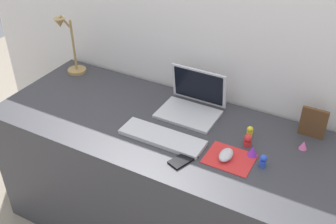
{
  "coord_description": "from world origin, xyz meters",
  "views": [
    {
      "loc": [
        0.79,
        -1.4,
        1.91
      ],
      "look_at": [
        0.03,
        0.0,
        0.83
      ],
      "focal_mm": 43.33,
      "sensor_mm": 36.0,
      "label": 1
    }
  ],
  "objects_px": {
    "toy_figurine_pink": "(303,145)",
    "toy_figurine_yellow": "(250,131)",
    "keyboard": "(162,137)",
    "cell_phone": "(183,160)",
    "picture_frame": "(313,123)",
    "toy_figurine_purple": "(253,151)",
    "mouse": "(226,155)",
    "toy_figurine_blue": "(263,161)",
    "toy_figurine_red": "(248,140)",
    "laptop": "(193,101)",
    "desk_lamp": "(70,47)"
  },
  "relations": [
    {
      "from": "toy_figurine_pink",
      "to": "toy_figurine_purple",
      "type": "bearing_deg",
      "value": -139.24
    },
    {
      "from": "toy_figurine_blue",
      "to": "mouse",
      "type": "bearing_deg",
      "value": -169.97
    },
    {
      "from": "picture_frame",
      "to": "toy_figurine_red",
      "type": "relative_size",
      "value": 2.41
    },
    {
      "from": "mouse",
      "to": "picture_frame",
      "type": "relative_size",
      "value": 0.64
    },
    {
      "from": "cell_phone",
      "to": "toy_figurine_pink",
      "type": "xyz_separation_m",
      "value": [
        0.44,
        0.33,
        0.02
      ]
    },
    {
      "from": "mouse",
      "to": "toy_figurine_red",
      "type": "bearing_deg",
      "value": 68.44
    },
    {
      "from": "toy_figurine_red",
      "to": "toy_figurine_blue",
      "type": "height_order",
      "value": "same"
    },
    {
      "from": "keyboard",
      "to": "cell_phone",
      "type": "bearing_deg",
      "value": -30.29
    },
    {
      "from": "toy_figurine_purple",
      "to": "mouse",
      "type": "bearing_deg",
      "value": -142.74
    },
    {
      "from": "toy_figurine_yellow",
      "to": "keyboard",
      "type": "bearing_deg",
      "value": -148.5
    },
    {
      "from": "keyboard",
      "to": "toy_figurine_purple",
      "type": "relative_size",
      "value": 7.78
    },
    {
      "from": "laptop",
      "to": "toy_figurine_blue",
      "type": "height_order",
      "value": "laptop"
    },
    {
      "from": "toy_figurine_purple",
      "to": "cell_phone",
      "type": "bearing_deg",
      "value": -145.64
    },
    {
      "from": "keyboard",
      "to": "toy_figurine_red",
      "type": "distance_m",
      "value": 0.39
    },
    {
      "from": "keyboard",
      "to": "cell_phone",
      "type": "xyz_separation_m",
      "value": [
        0.15,
        -0.09,
        -0.01
      ]
    },
    {
      "from": "keyboard",
      "to": "desk_lamp",
      "type": "xyz_separation_m",
      "value": [
        -0.78,
        0.3,
        0.16
      ]
    },
    {
      "from": "cell_phone",
      "to": "toy_figurine_red",
      "type": "relative_size",
      "value": 2.06
    },
    {
      "from": "toy_figurine_blue",
      "to": "toy_figurine_yellow",
      "type": "bearing_deg",
      "value": 124.17
    },
    {
      "from": "desk_lamp",
      "to": "toy_figurine_red",
      "type": "relative_size",
      "value": 6.07
    },
    {
      "from": "keyboard",
      "to": "toy_figurine_purple",
      "type": "xyz_separation_m",
      "value": [
        0.41,
        0.08,
        0.02
      ]
    },
    {
      "from": "keyboard",
      "to": "toy_figurine_purple",
      "type": "distance_m",
      "value": 0.42
    },
    {
      "from": "toy_figurine_yellow",
      "to": "toy_figurine_red",
      "type": "relative_size",
      "value": 0.91
    },
    {
      "from": "keyboard",
      "to": "toy_figurine_blue",
      "type": "distance_m",
      "value": 0.47
    },
    {
      "from": "mouse",
      "to": "toy_figurine_pink",
      "type": "distance_m",
      "value": 0.36
    },
    {
      "from": "laptop",
      "to": "toy_figurine_blue",
      "type": "xyz_separation_m",
      "value": [
        0.45,
        -0.25,
        -0.02
      ]
    },
    {
      "from": "laptop",
      "to": "toy_figurine_purple",
      "type": "xyz_separation_m",
      "value": [
        0.39,
        -0.2,
        -0.03
      ]
    },
    {
      "from": "desk_lamp",
      "to": "toy_figurine_pink",
      "type": "bearing_deg",
      "value": -2.22
    },
    {
      "from": "picture_frame",
      "to": "toy_figurine_yellow",
      "type": "height_order",
      "value": "picture_frame"
    },
    {
      "from": "laptop",
      "to": "mouse",
      "type": "distance_m",
      "value": 0.41
    },
    {
      "from": "keyboard",
      "to": "picture_frame",
      "type": "height_order",
      "value": "picture_frame"
    },
    {
      "from": "laptop",
      "to": "toy_figurine_red",
      "type": "bearing_deg",
      "value": -22.41
    },
    {
      "from": "cell_phone",
      "to": "picture_frame",
      "type": "distance_m",
      "value": 0.64
    },
    {
      "from": "cell_phone",
      "to": "toy_figurine_pink",
      "type": "distance_m",
      "value": 0.55
    },
    {
      "from": "toy_figurine_red",
      "to": "toy_figurine_purple",
      "type": "bearing_deg",
      "value": -54.05
    },
    {
      "from": "keyboard",
      "to": "desk_lamp",
      "type": "height_order",
      "value": "desk_lamp"
    },
    {
      "from": "toy_figurine_blue",
      "to": "toy_figurine_purple",
      "type": "xyz_separation_m",
      "value": [
        -0.06,
        0.05,
        -0.0
      ]
    },
    {
      "from": "mouse",
      "to": "toy_figurine_red",
      "type": "xyz_separation_m",
      "value": [
        0.05,
        0.13,
        0.01
      ]
    },
    {
      "from": "toy_figurine_yellow",
      "to": "toy_figurine_purple",
      "type": "xyz_separation_m",
      "value": [
        0.06,
        -0.13,
        -0.0
      ]
    },
    {
      "from": "toy_figurine_yellow",
      "to": "toy_figurine_pink",
      "type": "xyz_separation_m",
      "value": [
        0.24,
        0.03,
        -0.01
      ]
    },
    {
      "from": "keyboard",
      "to": "cell_phone",
      "type": "height_order",
      "value": "keyboard"
    },
    {
      "from": "toy_figurine_pink",
      "to": "toy_figurine_yellow",
      "type": "bearing_deg",
      "value": -173.27
    },
    {
      "from": "picture_frame",
      "to": "toy_figurine_pink",
      "type": "distance_m",
      "value": 0.13
    },
    {
      "from": "toy_figurine_pink",
      "to": "keyboard",
      "type": "bearing_deg",
      "value": -157.71
    },
    {
      "from": "mouse",
      "to": "desk_lamp",
      "type": "relative_size",
      "value": 0.25
    },
    {
      "from": "cell_phone",
      "to": "toy_figurine_red",
      "type": "distance_m",
      "value": 0.32
    },
    {
      "from": "cell_phone",
      "to": "toy_figurine_yellow",
      "type": "relative_size",
      "value": 2.27
    },
    {
      "from": "laptop",
      "to": "desk_lamp",
      "type": "height_order",
      "value": "desk_lamp"
    },
    {
      "from": "keyboard",
      "to": "cell_phone",
      "type": "relative_size",
      "value": 3.2
    },
    {
      "from": "toy_figurine_red",
      "to": "toy_figurine_pink",
      "type": "height_order",
      "value": "toy_figurine_red"
    },
    {
      "from": "laptop",
      "to": "cell_phone",
      "type": "distance_m",
      "value": 0.4
    }
  ]
}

